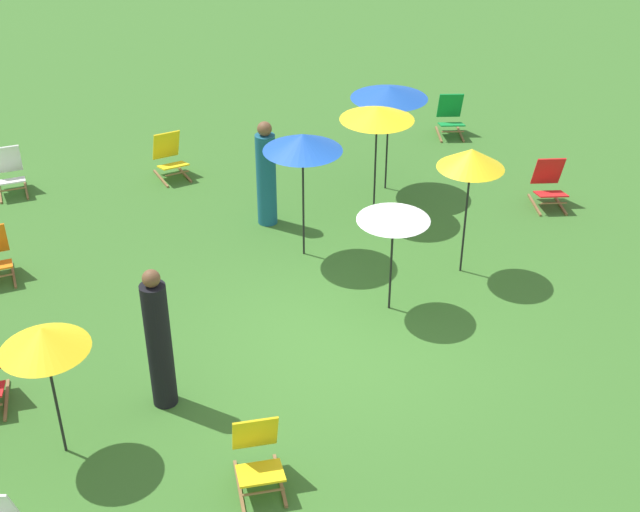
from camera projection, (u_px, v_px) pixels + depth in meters
ground_plane at (345, 332)px, 11.43m from camera, size 40.00×40.00×0.00m
deckchair_1 at (451, 117)px, 17.00m from camera, size 0.65×0.85×0.83m
deckchair_3 at (9, 172)px, 14.82m from camera, size 0.54×0.80×0.83m
deckchair_5 at (549, 185)px, 14.40m from camera, size 0.63×0.85×0.83m
deckchair_6 at (170, 157)px, 15.35m from camera, size 0.62×0.84×0.83m
deckchair_8 at (258, 456)px, 8.95m from camera, size 0.53×0.79×0.83m
umbrella_0 at (471, 159)px, 11.82m from camera, size 0.95×0.95×1.97m
umbrella_1 at (303, 143)px, 12.23m from camera, size 1.16×1.16×1.99m
umbrella_2 at (377, 113)px, 13.42m from camera, size 1.19×1.19×1.87m
umbrella_3 at (394, 212)px, 11.15m from camera, size 0.98×0.98×1.64m
umbrella_4 at (43, 339)px, 8.74m from camera, size 0.95×0.95×1.68m
umbrella_5 at (389, 92)px, 14.20m from camera, size 1.30×1.30×1.88m
person_0 at (266, 176)px, 13.62m from camera, size 0.39×0.39×1.76m
person_1 at (159, 342)px, 9.78m from camera, size 0.38×0.38×1.85m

